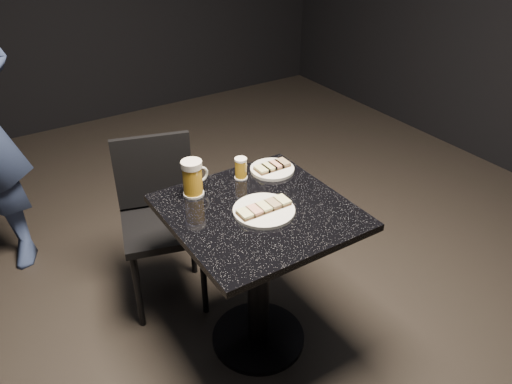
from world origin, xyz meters
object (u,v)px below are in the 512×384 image
Objects in this scene: beer_mug at (193,178)px; table at (259,256)px; beer_tumbler at (241,168)px; plate_small at (272,169)px; chair at (160,212)px; plate_large at (264,211)px.

table is at bearing -55.10° from beer_mug.
table is 0.39m from beer_tumbler.
plate_small is 0.40m from beer_mug.
beer_tumbler is (0.24, 0.01, -0.03)m from beer_mug.
plate_small is at bearing 46.00° from table.
beer_mug reaches higher than plate_small.
beer_mug is (-0.39, 0.01, 0.07)m from plate_small.
chair reaches higher than plate_small.
chair reaches higher than table.
table is (-0.22, -0.23, -0.25)m from plate_small.
chair is (-0.28, 0.30, -0.30)m from beer_tumbler.
chair is at bearing 98.66° from beer_mug.
chair is (-0.22, 0.56, -0.01)m from table.
plate_large is 0.29m from beer_tumbler.
plate_large and plate_small have the same top height.
beer_tumbler is (0.06, 0.28, 0.04)m from plate_large.
table is 0.88× the size of chair.
beer_mug is 0.46m from chair.
beer_mug is at bearing 124.90° from table.
beer_tumbler is 0.11× the size of chair.
table is 0.44m from beer_mug.
table is at bearing -68.75° from chair.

